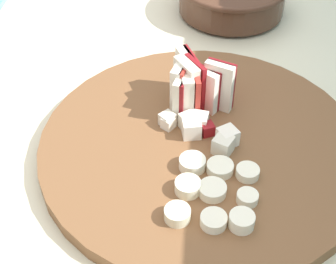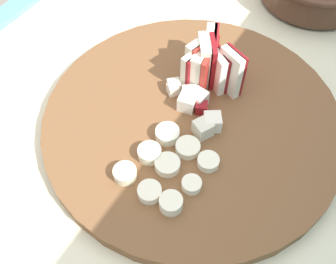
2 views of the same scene
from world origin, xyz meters
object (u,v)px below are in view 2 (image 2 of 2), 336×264
apple_wedge_fan (209,63)px  banana_slice_rows (166,166)px  cutting_board (192,120)px  apple_dice_pile (195,103)px

apple_wedge_fan → banana_slice_rows: (0.15, 0.03, -0.02)m
apple_wedge_fan → cutting_board: bearing=12.4°
cutting_board → apple_dice_pile: (-0.01, -0.00, 0.02)m
apple_dice_pile → banana_slice_rows: 0.10m
cutting_board → apple_dice_pile: bearing=-161.5°
cutting_board → banana_slice_rows: (0.08, 0.01, 0.02)m
apple_dice_pile → banana_slice_rows: size_ratio=0.94×
cutting_board → apple_wedge_fan: apple_wedge_fan is taller
cutting_board → apple_dice_pile: size_ratio=3.92×
cutting_board → apple_wedge_fan: size_ratio=4.77×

